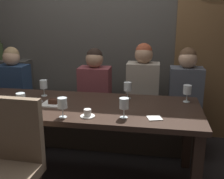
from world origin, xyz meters
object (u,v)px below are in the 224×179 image
object	(u,v)px
diner_far_end	(143,80)
wine_glass_near_right	(128,87)
diner_bearded	(95,81)
espresso_cup	(88,114)
diner_redhead	(13,78)
wine_glass_end_right	(124,104)
diner_near_end	(186,83)
wine_bottle_pale_label	(0,51)
wine_glass_center_back	(187,90)
dining_table	(79,114)
wine_glass_near_left	(21,99)
wine_glass_end_left	(44,85)
wine_glass_far_left	(62,104)
fork_on_table	(38,104)
banquette_bench	(97,126)
chair_near_side	(8,159)
dessert_plate	(53,103)

from	to	relation	value
diner_far_end	wine_glass_near_right	xyz separation A→B (m)	(-0.12, -0.44, 0.03)
diner_bearded	espresso_cup	world-z (taller)	diner_bearded
diner_redhead	wine_glass_end_right	world-z (taller)	diner_redhead
diner_near_end	wine_glass_end_right	size ratio (longest dim) A/B	4.58
diner_bearded	wine_glass_near_right	distance (m)	0.61
wine_bottle_pale_label	wine_glass_center_back	xyz separation A→B (m)	(2.37, -0.80, -0.22)
dining_table	wine_glass_near_left	bearing A→B (deg)	-148.86
dining_table	wine_glass_end_left	distance (m)	0.52
wine_glass_near_left	diner_near_end	bearing A→B (deg)	34.39
wine_bottle_pale_label	wine_glass_far_left	distance (m)	1.94
wine_glass_center_back	fork_on_table	bearing A→B (deg)	-167.80
wine_glass_end_left	wine_glass_near_left	bearing A→B (deg)	-89.68
wine_glass_near_right	fork_on_table	bearing A→B (deg)	-158.82
espresso_cup	dining_table	bearing A→B (deg)	118.86
banquette_bench	wine_glass_end_left	size ratio (longest dim) A/B	15.24
chair_near_side	wine_glass_near_left	xyz separation A→B (m)	(-0.11, 0.46, 0.30)
espresso_cup	wine_glass_near_right	bearing A→B (deg)	64.25
dining_table	dessert_plate	size ratio (longest dim) A/B	11.58
banquette_bench	fork_on_table	distance (m)	0.98
wine_glass_near_left	wine_glass_end_right	size ratio (longest dim) A/B	1.00
wine_glass_far_left	dining_table	bearing A→B (deg)	83.17
diner_near_end	wine_glass_near_right	size ratio (longest dim) A/B	4.58
dining_table	espresso_cup	bearing A→B (deg)	-61.14
diner_near_end	wine_glass_end_left	size ratio (longest dim) A/B	4.58
wine_glass_far_left	dessert_plate	xyz separation A→B (m)	(-0.20, 0.29, -0.10)
diner_redhead	fork_on_table	world-z (taller)	diner_redhead
diner_near_end	wine_glass_near_right	distance (m)	0.76
chair_near_side	dessert_plate	xyz separation A→B (m)	(0.07, 0.69, 0.20)
banquette_bench	diner_bearded	distance (m)	0.56
diner_redhead	diner_near_end	bearing A→B (deg)	1.25
banquette_bench	diner_near_end	size ratio (longest dim) A/B	3.33
wine_glass_near_right	wine_glass_center_back	size ratio (longest dim) A/B	1.00
diner_near_end	wine_glass_far_left	bearing A→B (deg)	-135.02
banquette_bench	wine_glass_end_right	world-z (taller)	wine_glass_end_right
wine_glass_near_right	wine_bottle_pale_label	bearing A→B (deg)	156.66
dining_table	espresso_cup	distance (m)	0.34
diner_far_end	diner_near_end	distance (m)	0.48
wine_glass_near_left	wine_glass_far_left	distance (m)	0.40
diner_redhead	wine_bottle_pale_label	distance (m)	0.58
diner_near_end	wine_glass_near_left	size ratio (longest dim) A/B	4.58
wine_glass_far_left	wine_glass_end_left	world-z (taller)	same
dining_table	wine_glass_end_left	size ratio (longest dim) A/B	13.41
banquette_bench	wine_glass_end_left	world-z (taller)	wine_glass_end_left
diner_far_end	wine_glass_near_left	world-z (taller)	diner_far_end
wine_glass_near_left	wine_glass_end_right	bearing A→B (deg)	0.62
diner_bearded	wine_glass_near_right	world-z (taller)	diner_bearded
diner_near_end	dessert_plate	bearing A→B (deg)	-148.83
diner_near_end	wine_glass_center_back	size ratio (longest dim) A/B	4.58
wine_glass_near_right	wine_glass_end_left	bearing A→B (deg)	-176.41
wine_glass_far_left	espresso_cup	size ratio (longest dim) A/B	1.37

